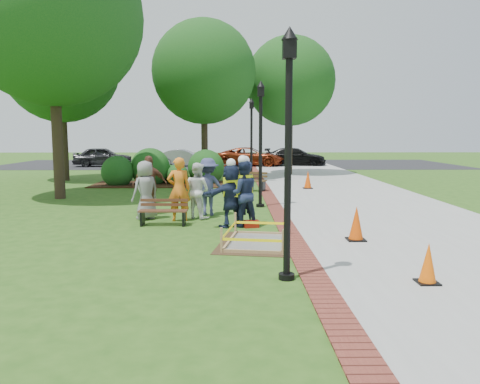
{
  "coord_description": "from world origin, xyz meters",
  "views": [
    {
      "loc": [
        0.33,
        -10.87,
        2.53
      ],
      "look_at": [
        0.5,
        1.2,
        1.0
      ],
      "focal_mm": 35.0,
      "sensor_mm": 36.0,
      "label": 1
    }
  ],
  "objects_px": {
    "cone_front": "(428,264)",
    "lamp_near": "(288,136)",
    "hivis_worker_c": "(243,192)",
    "hivis_worker_b": "(245,191)",
    "bench_near": "(163,217)",
    "wet_concrete_pad": "(257,234)",
    "hivis_worker_a": "(231,193)"
  },
  "relations": [
    {
      "from": "wet_concrete_pad",
      "to": "bench_near",
      "type": "distance_m",
      "value": 3.29
    },
    {
      "from": "hivis_worker_b",
      "to": "hivis_worker_c",
      "type": "relative_size",
      "value": 0.99
    },
    {
      "from": "lamp_near",
      "to": "hivis_worker_a",
      "type": "distance_m",
      "value": 4.95
    },
    {
      "from": "cone_front",
      "to": "lamp_near",
      "type": "height_order",
      "value": "lamp_near"
    },
    {
      "from": "bench_near",
      "to": "hivis_worker_a",
      "type": "xyz_separation_m",
      "value": [
        1.87,
        -0.23,
        0.69
      ]
    },
    {
      "from": "hivis_worker_b",
      "to": "cone_front",
      "type": "bearing_deg",
      "value": -60.12
    },
    {
      "from": "wet_concrete_pad",
      "to": "bench_near",
      "type": "height_order",
      "value": "bench_near"
    },
    {
      "from": "bench_near",
      "to": "wet_concrete_pad",
      "type": "bearing_deg",
      "value": -41.34
    },
    {
      "from": "bench_near",
      "to": "lamp_near",
      "type": "relative_size",
      "value": 0.31
    },
    {
      "from": "cone_front",
      "to": "hivis_worker_c",
      "type": "bearing_deg",
      "value": 121.48
    },
    {
      "from": "bench_near",
      "to": "hivis_worker_c",
      "type": "bearing_deg",
      "value": -5.12
    },
    {
      "from": "hivis_worker_b",
      "to": "hivis_worker_c",
      "type": "bearing_deg",
      "value": -108.56
    },
    {
      "from": "lamp_near",
      "to": "hivis_worker_c",
      "type": "height_order",
      "value": "lamp_near"
    },
    {
      "from": "wet_concrete_pad",
      "to": "hivis_worker_a",
      "type": "distance_m",
      "value": 2.15
    },
    {
      "from": "hivis_worker_c",
      "to": "lamp_near",
      "type": "bearing_deg",
      "value": -81.71
    },
    {
      "from": "wet_concrete_pad",
      "to": "cone_front",
      "type": "relative_size",
      "value": 3.58
    },
    {
      "from": "cone_front",
      "to": "hivis_worker_c",
      "type": "relative_size",
      "value": 0.37
    },
    {
      "from": "bench_near",
      "to": "lamp_near",
      "type": "distance_m",
      "value": 6.03
    },
    {
      "from": "lamp_near",
      "to": "hivis_worker_b",
      "type": "bearing_deg",
      "value": 97.15
    },
    {
      "from": "wet_concrete_pad",
      "to": "hivis_worker_b",
      "type": "bearing_deg",
      "value": 95.76
    },
    {
      "from": "hivis_worker_c",
      "to": "wet_concrete_pad",
      "type": "bearing_deg",
      "value": -81.7
    },
    {
      "from": "bench_near",
      "to": "hivis_worker_b",
      "type": "relative_size",
      "value": 0.7
    },
    {
      "from": "wet_concrete_pad",
      "to": "cone_front",
      "type": "xyz_separation_m",
      "value": [
        2.73,
        -2.95,
        0.11
      ]
    },
    {
      "from": "bench_near",
      "to": "hivis_worker_a",
      "type": "distance_m",
      "value": 2.01
    },
    {
      "from": "hivis_worker_a",
      "to": "hivis_worker_c",
      "type": "relative_size",
      "value": 0.96
    },
    {
      "from": "hivis_worker_c",
      "to": "hivis_worker_a",
      "type": "bearing_deg",
      "value": -174.45
    },
    {
      "from": "cone_front",
      "to": "lamp_near",
      "type": "xyz_separation_m",
      "value": [
        -2.34,
        0.3,
        2.14
      ]
    },
    {
      "from": "lamp_near",
      "to": "hivis_worker_c",
      "type": "relative_size",
      "value": 2.2
    },
    {
      "from": "hivis_worker_a",
      "to": "bench_near",
      "type": "bearing_deg",
      "value": 173.12
    },
    {
      "from": "bench_near",
      "to": "lamp_near",
      "type": "height_order",
      "value": "lamp_near"
    },
    {
      "from": "hivis_worker_b",
      "to": "lamp_near",
      "type": "bearing_deg",
      "value": -82.85
    },
    {
      "from": "hivis_worker_b",
      "to": "wet_concrete_pad",
      "type": "bearing_deg",
      "value": -84.24
    }
  ]
}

